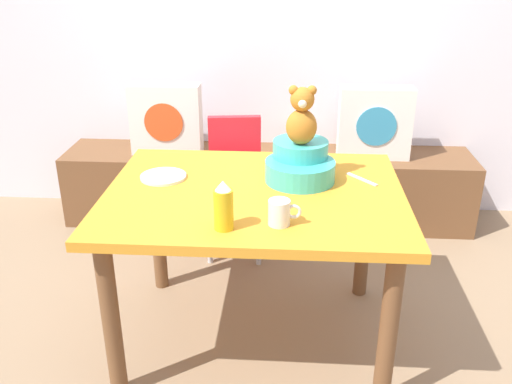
# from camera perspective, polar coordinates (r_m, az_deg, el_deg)

# --- Properties ---
(ground_plane) EXTENTS (8.00, 8.00, 0.00)m
(ground_plane) POSITION_cam_1_polar(r_m,az_deg,el_deg) (2.66, -0.15, -14.63)
(ground_plane) COLOR #8C7256
(back_wall) EXTENTS (4.40, 0.10, 2.60)m
(back_wall) POSITION_cam_1_polar(r_m,az_deg,el_deg) (3.59, 1.53, 18.23)
(back_wall) COLOR silver
(back_wall) RESTS_ON ground_plane
(window_bench) EXTENTS (2.60, 0.44, 0.46)m
(window_bench) POSITION_cam_1_polar(r_m,az_deg,el_deg) (3.60, 1.17, 0.57)
(window_bench) COLOR brown
(window_bench) RESTS_ON ground_plane
(pillow_floral_left) EXTENTS (0.44, 0.15, 0.44)m
(pillow_floral_left) POSITION_cam_1_polar(r_m,az_deg,el_deg) (3.51, -9.31, 7.46)
(pillow_floral_left) COLOR white
(pillow_floral_left) RESTS_ON window_bench
(pillow_floral_right) EXTENTS (0.44, 0.15, 0.44)m
(pillow_floral_right) POSITION_cam_1_polar(r_m,az_deg,el_deg) (3.46, 12.22, 7.00)
(pillow_floral_right) COLOR white
(pillow_floral_right) RESTS_ON window_bench
(book_stack) EXTENTS (0.20, 0.14, 0.07)m
(book_stack) POSITION_cam_1_polar(r_m,az_deg,el_deg) (3.50, 3.71, 4.53)
(book_stack) COLOR #98B756
(book_stack) RESTS_ON window_bench
(dining_table) EXTENTS (1.23, 0.96, 0.74)m
(dining_table) POSITION_cam_1_polar(r_m,az_deg,el_deg) (2.31, -0.16, -2.21)
(dining_table) COLOR orange
(dining_table) RESTS_ON ground_plane
(highchair) EXTENTS (0.35, 0.48, 0.79)m
(highchair) POSITION_cam_1_polar(r_m,az_deg,el_deg) (3.10, -2.14, 2.40)
(highchair) COLOR red
(highchair) RESTS_ON ground_plane
(infant_seat_teal) EXTENTS (0.30, 0.33, 0.16)m
(infant_seat_teal) POSITION_cam_1_polar(r_m,az_deg,el_deg) (2.37, 4.60, 2.97)
(infant_seat_teal) COLOR #39B1A8
(infant_seat_teal) RESTS_ON dining_table
(teddy_bear) EXTENTS (0.13, 0.12, 0.25)m
(teddy_bear) POSITION_cam_1_polar(r_m,az_deg,el_deg) (2.30, 4.77, 7.76)
(teddy_bear) COLOR #B77024
(teddy_bear) RESTS_ON infant_seat_teal
(ketchup_bottle) EXTENTS (0.07, 0.07, 0.18)m
(ketchup_bottle) POSITION_cam_1_polar(r_m,az_deg,el_deg) (1.93, -3.39, -1.51)
(ketchup_bottle) COLOR gold
(ketchup_bottle) RESTS_ON dining_table
(coffee_mug) EXTENTS (0.12, 0.08, 0.09)m
(coffee_mug) POSITION_cam_1_polar(r_m,az_deg,el_deg) (1.98, 2.51, -2.13)
(coffee_mug) COLOR silver
(coffee_mug) RESTS_ON dining_table
(dinner_plate_near) EXTENTS (0.20, 0.20, 0.01)m
(dinner_plate_near) POSITION_cam_1_polar(r_m,az_deg,el_deg) (2.43, -9.59, 1.60)
(dinner_plate_near) COLOR white
(dinner_plate_near) RESTS_ON dining_table
(table_fork) EXTENTS (0.12, 0.14, 0.01)m
(table_fork) POSITION_cam_1_polar(r_m,az_deg,el_deg) (2.42, 10.92, 1.31)
(table_fork) COLOR silver
(table_fork) RESTS_ON dining_table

